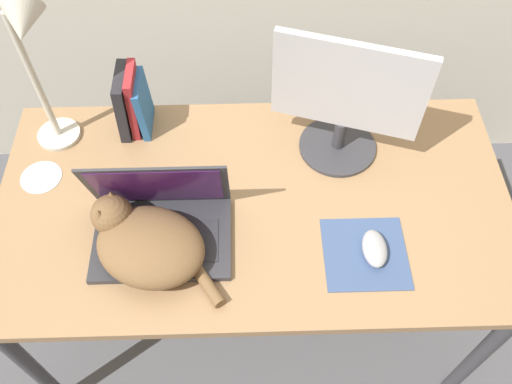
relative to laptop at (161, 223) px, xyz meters
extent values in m
cube|color=#93704C|center=(0.25, 0.10, -0.06)|extent=(1.47, 0.77, 0.03)
cylinder|color=#38383D|center=(-0.44, -0.24, -0.43)|extent=(0.04, 0.04, 0.70)
cylinder|color=#38383D|center=(0.93, -0.24, -0.43)|extent=(0.04, 0.04, 0.70)
cylinder|color=#38383D|center=(-0.44, 0.43, -0.43)|extent=(0.04, 0.04, 0.70)
cylinder|color=#38383D|center=(0.93, 0.43, -0.43)|extent=(0.04, 0.04, 0.70)
cube|color=#2D2D33|center=(0.00, -0.03, -0.04)|extent=(0.37, 0.25, 0.02)
cube|color=#28282D|center=(0.00, -0.04, -0.03)|extent=(0.30, 0.13, 0.00)
cube|color=#2D2D33|center=(0.00, 0.06, 0.09)|extent=(0.37, 0.08, 0.24)
cube|color=#421956|center=(0.00, 0.06, 0.09)|extent=(0.33, 0.07, 0.21)
ellipsoid|color=brown|center=(-0.02, -0.08, 0.01)|extent=(0.36, 0.33, 0.12)
sphere|color=brown|center=(-0.12, 0.01, 0.04)|extent=(0.11, 0.11, 0.11)
cone|color=brown|center=(-0.12, 0.04, 0.08)|extent=(0.04, 0.04, 0.03)
cone|color=brown|center=(-0.14, -0.02, 0.08)|extent=(0.04, 0.04, 0.03)
cylinder|color=brown|center=(0.12, -0.16, -0.03)|extent=(0.10, 0.14, 0.03)
cylinder|color=#333338|center=(0.51, 0.29, -0.04)|extent=(0.23, 0.23, 0.01)
cylinder|color=#333338|center=(0.51, 0.29, 0.01)|extent=(0.04, 0.04, 0.10)
cube|color=#B2B2B7|center=(0.51, 0.29, 0.20)|extent=(0.40, 0.15, 0.29)
cube|color=navy|center=(0.51, 0.28, 0.20)|extent=(0.37, 0.12, 0.25)
cube|color=#384C75|center=(0.54, -0.08, -0.05)|extent=(0.22, 0.22, 0.00)
ellipsoid|color=#99999E|center=(0.56, -0.08, -0.03)|extent=(0.07, 0.11, 0.04)
cube|color=#232328|center=(-0.13, 0.40, 0.05)|extent=(0.04, 0.15, 0.21)
cube|color=maroon|center=(-0.10, 0.40, 0.06)|extent=(0.03, 0.13, 0.22)
cube|color=#285B93|center=(-0.08, 0.40, 0.04)|extent=(0.03, 0.14, 0.18)
cylinder|color=beige|center=(-0.35, 0.36, -0.04)|extent=(0.13, 0.13, 0.01)
cylinder|color=beige|center=(-0.35, 0.36, 0.19)|extent=(0.02, 0.02, 0.44)
cone|color=beige|center=(-0.30, 0.32, 0.41)|extent=(0.11, 0.13, 0.14)
cylinder|color=silver|center=(-0.37, 0.20, -0.05)|extent=(0.12, 0.12, 0.00)
camera|label=1|loc=(0.23, -0.77, 1.22)|focal=38.00mm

